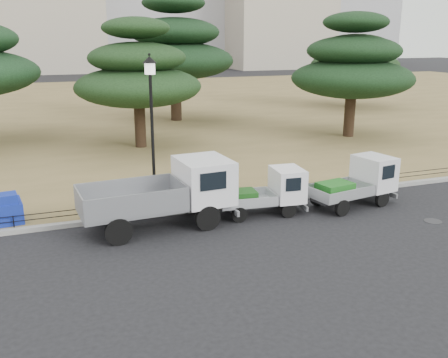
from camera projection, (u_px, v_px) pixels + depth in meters
name	position (u px, v px, depth m)	size (l,w,h in m)	color
ground	(245.00, 234.00, 16.09)	(220.00, 220.00, 0.00)	black
lawn	(111.00, 108.00, 43.67)	(120.00, 56.00, 0.15)	olive
curb	(218.00, 207.00, 18.41)	(120.00, 0.25, 0.16)	gray
truck_large	(166.00, 191.00, 16.44)	(5.11, 2.33, 2.17)	black
truck_kei_front	(267.00, 192.00, 17.71)	(3.17, 1.58, 1.62)	black
truck_kei_rear	(357.00, 182.00, 18.64)	(3.58, 1.99, 1.77)	black
street_lamp	(151.00, 109.00, 16.90)	(0.48, 0.48, 5.36)	black
pipe_fence	(217.00, 196.00, 18.45)	(38.00, 0.04, 0.40)	black
manhole	(433.00, 221.00, 17.17)	(0.60, 0.60, 0.01)	#2D2D30
pine_center_left	(138.00, 74.00, 26.98)	(6.89, 6.89, 7.00)	black
pine_center_right	(175.00, 48.00, 35.59)	(8.43, 8.43, 8.95)	black
pine_east_near	(353.00, 66.00, 29.91)	(7.33, 7.33, 7.41)	black
pine_east_far	(355.00, 56.00, 42.78)	(7.55, 7.55, 7.58)	black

